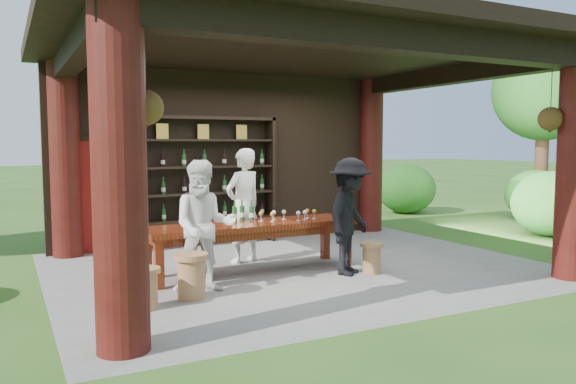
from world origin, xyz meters
name	(u,v)px	position (x,y,z in m)	size (l,w,h in m)	color
ground	(300,267)	(0.00, 0.00, 0.00)	(90.00, 90.00, 0.00)	#2D5119
pavilion	(286,131)	(-0.01, 0.43, 2.13)	(7.50, 6.00, 3.60)	slate
wine_shelf	(205,181)	(-0.72, 2.45, 1.22)	(2.76, 0.42, 2.43)	black
tasting_table	(252,231)	(-0.81, 0.01, 0.63)	(3.26, 0.91, 0.75)	#51190B
stool_near_left	(191,275)	(-2.05, -0.95, 0.30)	(0.43, 0.43, 0.57)	#9A693D
stool_near_right	(372,257)	(0.77, -0.84, 0.24)	(0.34, 0.34, 0.45)	#9A693D
stool_far_left	(145,287)	(-2.67, -1.15, 0.26)	(0.37, 0.37, 0.49)	#9A693D
host	(243,206)	(-0.64, 0.74, 0.93)	(0.68, 0.44, 1.85)	white
guest_woman	(204,226)	(-1.79, -0.71, 0.86)	(0.84, 0.65, 1.72)	white
guest_man	(350,216)	(0.43, -0.76, 0.86)	(1.12, 0.64, 1.73)	black
table_bottles	(243,210)	(-0.83, 0.30, 0.90)	(0.36, 0.19, 0.31)	#194C1E
table_glasses	(290,215)	(-0.15, 0.05, 0.82)	(0.93, 0.31, 0.15)	silver
napkin_basket	(195,223)	(-1.71, -0.07, 0.82)	(0.26, 0.18, 0.14)	#BF6672
shrubs	(428,215)	(3.30, 0.82, 0.54)	(15.22, 9.71, 1.36)	#194C14
trees	(442,72)	(3.89, 1.19, 3.37)	(20.56, 9.71, 4.80)	#3F2819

